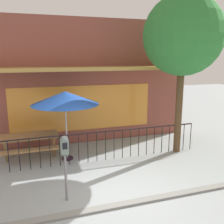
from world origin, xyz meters
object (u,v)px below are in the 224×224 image
patio_umbrella (65,98)px  parking_meter_near (65,151)px  street_tree (183,36)px  picnic_table_left (30,140)px

patio_umbrella → parking_meter_near: (-0.37, -2.41, -0.80)m
patio_umbrella → street_tree: bearing=-7.4°
patio_umbrella → parking_meter_near: 2.57m
picnic_table_left → street_tree: street_tree is taller
parking_meter_near → street_tree: size_ratio=0.30×
patio_umbrella → parking_meter_near: patio_umbrella is taller
picnic_table_left → street_tree: 5.97m
picnic_table_left → parking_meter_near: bearing=-75.6°
parking_meter_near → picnic_table_left: bearing=104.4°
street_tree → picnic_table_left: bearing=168.3°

